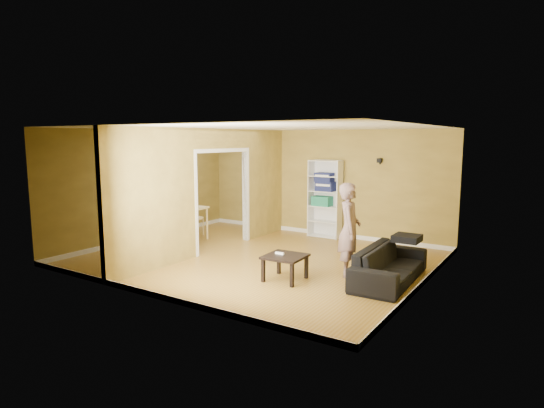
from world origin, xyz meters
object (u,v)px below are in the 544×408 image
(bookshelf, at_px, (326,199))
(chair_left, at_px, (159,215))
(person, at_px, (349,222))
(sofa, at_px, (390,259))
(dining_table, at_px, (178,210))
(coffee_table, at_px, (285,259))
(chair_far, at_px, (195,217))
(chair_near, at_px, (161,223))

(bookshelf, relative_size, chair_left, 1.79)
(bookshelf, bearing_deg, person, -56.63)
(sofa, distance_m, dining_table, 5.34)
(sofa, distance_m, coffee_table, 1.76)
(coffee_table, bearing_deg, dining_table, 160.61)
(sofa, xyz_separation_m, chair_left, (-5.98, 0.48, 0.14))
(coffee_table, distance_m, chair_far, 4.19)
(coffee_table, distance_m, chair_left, 4.67)
(person, xyz_separation_m, dining_table, (-4.58, 0.48, -0.25))
(person, relative_size, dining_table, 1.52)
(chair_near, bearing_deg, bookshelf, 56.32)
(person, bearing_deg, chair_near, 68.09)
(bookshelf, bearing_deg, sofa, -46.68)
(sofa, height_order, dining_table, dining_table)
(coffee_table, relative_size, chair_left, 0.62)
(person, distance_m, dining_table, 4.61)
(bookshelf, height_order, chair_left, bookshelf)
(person, relative_size, coffee_table, 2.95)
(person, distance_m, bookshelf, 3.19)
(chair_far, bearing_deg, person, 156.64)
(sofa, distance_m, chair_near, 5.34)
(chair_left, bearing_deg, chair_near, 61.25)
(sofa, xyz_separation_m, chair_far, (-5.27, 0.99, 0.08))
(bookshelf, xyz_separation_m, chair_left, (-3.50, -2.15, -0.42))
(dining_table, distance_m, chair_near, 0.58)
(sofa, relative_size, coffee_table, 3.11)
(sofa, distance_m, person, 0.93)
(chair_near, bearing_deg, dining_table, 99.71)
(coffee_table, distance_m, chair_near, 3.90)
(bookshelf, relative_size, chair_near, 1.97)
(dining_table, distance_m, chair_left, 0.70)
(dining_table, height_order, chair_left, chair_left)
(coffee_table, xyz_separation_m, chair_near, (-3.82, 0.80, 0.11))
(bookshelf, relative_size, chair_far, 2.01)
(person, bearing_deg, chair_left, 61.94)
(coffee_table, height_order, chair_far, chair_far)
(bookshelf, bearing_deg, chair_far, -149.45)
(person, bearing_deg, dining_table, 61.49)
(sofa, height_order, person, person)
(chair_left, bearing_deg, dining_table, 99.80)
(dining_table, relative_size, chair_far, 1.35)
(person, relative_size, chair_near, 2.01)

